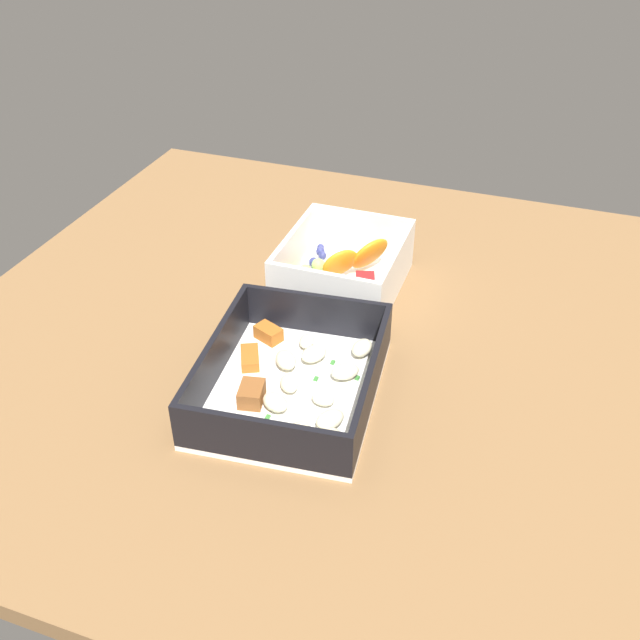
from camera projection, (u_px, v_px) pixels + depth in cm
name	position (u px, v px, depth cm)	size (l,w,h in cm)	color
table_surface	(314.00, 334.00, 81.26)	(80.00, 80.00, 2.00)	brown
pasta_container	(293.00, 380.00, 70.72)	(21.70, 18.20, 5.33)	white
fruit_bowl	(342.00, 272.00, 85.85)	(15.49, 13.33, 6.49)	white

